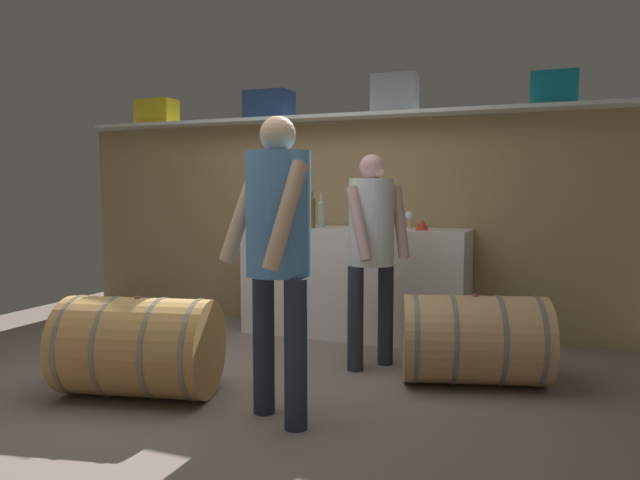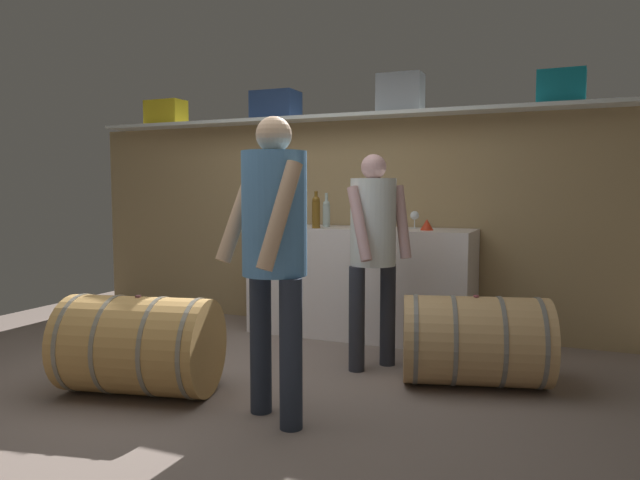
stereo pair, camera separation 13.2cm
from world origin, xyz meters
name	(u,v)px [view 1 (the left image)]	position (x,y,z in m)	size (l,w,h in m)	color
ground_plane	(257,373)	(0.00, 0.53, -0.01)	(6.66, 7.48, 0.02)	gray
back_wall_panel	(335,224)	(0.00, 2.14, 0.96)	(5.46, 0.10, 1.92)	#A1865B
high_shelf_board	(329,118)	(0.00, 1.99, 1.94)	(5.02, 0.40, 0.03)	silver
toolcase_yellow	(157,112)	(-1.88, 1.99, 2.08)	(0.40, 0.23, 0.25)	yellow
toolcase_navy	(269,105)	(-0.61, 1.99, 2.08)	(0.42, 0.29, 0.26)	navy
toolcase_grey	(395,94)	(0.61, 1.99, 2.12)	(0.39, 0.23, 0.33)	gray
toolcase_teal	(554,89)	(1.90, 1.99, 2.08)	(0.35, 0.21, 0.26)	#0F7484
work_cabinet	(355,282)	(0.32, 1.79, 0.48)	(1.96, 0.58, 0.96)	white
wine_bottle_clear	(321,212)	(0.00, 1.79, 1.08)	(0.07, 0.07, 0.30)	#ACBEB6
wine_bottle_amber	(311,211)	(-0.01, 1.58, 1.10)	(0.07, 0.07, 0.32)	brown
wine_glass	(409,216)	(0.77, 1.91, 1.06)	(0.08, 0.08, 0.15)	white
red_funnel	(422,224)	(0.92, 1.72, 1.00)	(0.11, 0.11, 0.09)	red
wine_barrel_near	(139,347)	(-0.45, -0.17, 0.31)	(1.05, 0.80, 0.63)	tan
wine_barrel_far	(474,339)	(1.47, 0.83, 0.30)	(1.05, 0.81, 0.60)	tan
winemaker_pouring	(372,238)	(0.73, 0.92, 0.94)	(0.44, 0.49, 1.54)	#2A2C34
visitor_tasting	(277,237)	(0.53, -0.23, 1.03)	(0.57, 0.51, 1.68)	#272F3E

